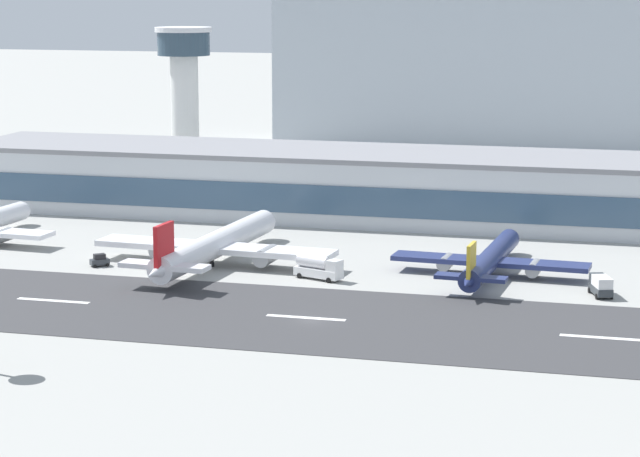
# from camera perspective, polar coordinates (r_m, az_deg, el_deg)

# --- Properties ---
(ground_plane) EXTENTS (1400.00, 1400.00, 0.00)m
(ground_plane) POSITION_cam_1_polar(r_m,az_deg,el_deg) (188.53, -0.36, -4.09)
(ground_plane) COLOR #9E9E99
(runway_strip) EXTENTS (800.00, 37.04, 0.08)m
(runway_strip) POSITION_cam_1_polar(r_m,az_deg,el_deg) (189.66, -0.26, -3.99)
(runway_strip) COLOR #38383A
(runway_strip) RESTS_ON ground_plane
(runway_centreline_dash_3) EXTENTS (12.00, 1.20, 0.01)m
(runway_centreline_dash_3) POSITION_cam_1_polar(r_m,az_deg,el_deg) (204.20, -11.69, -3.13)
(runway_centreline_dash_3) COLOR white
(runway_centreline_dash_3) RESTS_ON runway_strip
(runway_centreline_dash_4) EXTENTS (12.00, 1.20, 0.01)m
(runway_centreline_dash_4) POSITION_cam_1_polar(r_m,az_deg,el_deg) (189.96, -0.63, -3.95)
(runway_centreline_dash_4) COLOR white
(runway_centreline_dash_4) RESTS_ON runway_strip
(runway_centreline_dash_5) EXTENTS (12.00, 1.20, 0.01)m
(runway_centreline_dash_5) POSITION_cam_1_polar(r_m,az_deg,el_deg) (183.67, 12.40, -4.73)
(runway_centreline_dash_5) COLOR white
(runway_centreline_dash_5) RESTS_ON runway_strip
(terminal_building) EXTENTS (193.88, 30.25, 13.98)m
(terminal_building) POSITION_cam_1_polar(r_m,az_deg,el_deg) (268.45, 4.11, 1.88)
(terminal_building) COLOR silver
(terminal_building) RESTS_ON ground_plane
(control_tower) EXTENTS (14.06, 14.06, 37.74)m
(control_tower) POSITION_cam_1_polar(r_m,az_deg,el_deg) (324.29, -6.01, 6.39)
(control_tower) COLOR silver
(control_tower) RESTS_ON ground_plane
(distant_hotel_block) EXTENTS (111.33, 31.26, 47.86)m
(distant_hotel_block) POSITION_cam_1_polar(r_m,az_deg,el_deg) (386.93, 6.52, 7.08)
(distant_hotel_block) COLOR #A8B2BC
(distant_hotel_block) RESTS_ON ground_plane
(airliner_red_tail_gate_1) EXTENTS (43.73, 51.86, 10.82)m
(airliner_red_tail_gate_1) POSITION_cam_1_polar(r_m,az_deg,el_deg) (224.57, -4.78, -0.80)
(airliner_red_tail_gate_1) COLOR white
(airliner_red_tail_gate_1) RESTS_ON ground_plane
(airliner_gold_tail_gate_2) EXTENTS (33.43, 41.15, 8.59)m
(airliner_gold_tail_gate_2) POSITION_cam_1_polar(r_m,az_deg,el_deg) (217.61, 7.47, -1.43)
(airliner_gold_tail_gate_2) COLOR navy
(airliner_gold_tail_gate_2) RESTS_ON ground_plane
(service_fuel_truck_0) EXTENTS (8.87, 5.42, 3.95)m
(service_fuel_truck_0) POSITION_cam_1_polar(r_m,az_deg,el_deg) (214.12, -0.06, -1.73)
(service_fuel_truck_0) COLOR white
(service_fuel_truck_0) RESTS_ON ground_plane
(service_box_truck_1) EXTENTS (4.19, 6.45, 3.25)m
(service_box_truck_1) POSITION_cam_1_polar(r_m,az_deg,el_deg) (207.59, 12.28, -2.45)
(service_box_truck_1) COLOR #2D3338
(service_box_truck_1) RESTS_ON ground_plane
(service_baggage_tug_2) EXTENTS (3.45, 3.33, 2.20)m
(service_baggage_tug_2) POSITION_cam_1_polar(r_m,az_deg,el_deg) (227.33, -9.70, -1.40)
(service_baggage_tug_2) COLOR #2D3338
(service_baggage_tug_2) RESTS_ON ground_plane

